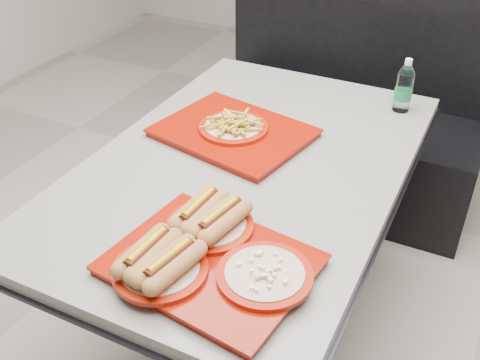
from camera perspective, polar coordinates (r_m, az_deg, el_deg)
The scene contains 6 objects.
ground at distance 2.21m, azimuth 0.60°, elevation -14.78°, with size 6.00×6.00×0.00m, color #9D988D.
diner_table at distance 1.81m, azimuth 0.71°, elevation -2.53°, with size 0.92×1.42×0.75m.
booth_bench at distance 2.78m, azimuth 10.57°, elevation 6.62°, with size 1.30×0.57×1.35m.
tray_near at distance 1.33m, azimuth -3.58°, elevation -7.42°, with size 0.49×0.42×0.10m.
tray_far at distance 1.83m, azimuth -0.67°, elevation 5.19°, with size 0.53×0.45×0.09m.
water_bottle at distance 2.06m, azimuth 16.32°, elevation 8.90°, with size 0.06×0.06×0.19m.
Camera 1 is at (0.62, -1.31, 1.67)m, focal length 42.00 mm.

